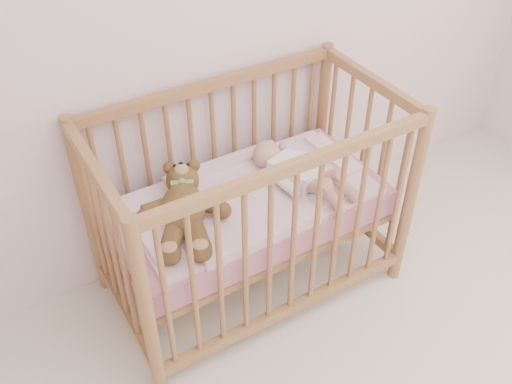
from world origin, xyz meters
TOP-DOWN VIEW (x-y plane):
  - crib at (-0.11, 1.60)m, footprint 1.36×0.76m
  - mattress at (-0.11, 1.60)m, footprint 1.22×0.62m
  - blanket at (-0.11, 1.60)m, footprint 1.10×0.58m
  - baby at (0.12, 1.58)m, footprint 0.45×0.65m
  - teddy_bear at (-0.45, 1.58)m, footprint 0.62×0.71m

SIDE VIEW (x-z plane):
  - mattress at x=-0.11m, z-range 0.42..0.55m
  - crib at x=-0.11m, z-range 0.00..1.00m
  - blanket at x=-0.11m, z-range 0.53..0.59m
  - baby at x=0.12m, z-range 0.56..0.71m
  - teddy_bear at x=-0.45m, z-range 0.56..0.73m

